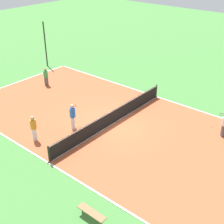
% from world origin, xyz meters
% --- Properties ---
extents(ground_plane, '(80.00, 80.00, 0.00)m').
position_xyz_m(ground_plane, '(0.00, 0.00, 0.00)').
color(ground_plane, '#47843D').
extents(court_surface, '(10.77, 21.29, 0.02)m').
position_xyz_m(court_surface, '(0.00, 0.00, 0.01)').
color(court_surface, '#B75633').
rests_on(court_surface, ground_plane).
extents(tennis_net, '(10.57, 0.10, 1.02)m').
position_xyz_m(tennis_net, '(0.00, 0.00, 0.54)').
color(tennis_net, black).
rests_on(tennis_net, court_surface).
extents(bench, '(0.36, 1.40, 0.45)m').
position_xyz_m(bench, '(-6.67, -4.46, 0.38)').
color(bench, olive).
rests_on(bench, ground_plane).
extents(player_far_green, '(0.42, 0.42, 1.48)m').
position_xyz_m(player_far_green, '(1.33, 8.17, 0.85)').
color(player_far_green, '#4C4C51').
rests_on(player_far_green, court_surface).
extents(player_near_blue, '(0.95, 0.82, 1.74)m').
position_xyz_m(player_near_blue, '(-2.03, 1.49, 1.03)').
color(player_near_blue, white).
rests_on(player_near_blue, court_surface).
extents(player_center_orange, '(0.48, 0.48, 1.64)m').
position_xyz_m(player_center_orange, '(-4.41, 2.30, 0.96)').
color(player_center_orange, white).
rests_on(player_center_orange, court_surface).
extents(tennis_ball_midcourt, '(0.07, 0.07, 0.07)m').
position_xyz_m(tennis_ball_midcourt, '(0.96, 2.50, 0.06)').
color(tennis_ball_midcourt, '#CCE033').
rests_on(tennis_ball_midcourt, court_surface).
extents(tennis_ball_near_net, '(0.07, 0.07, 0.07)m').
position_xyz_m(tennis_ball_near_net, '(3.89, -5.17, 0.06)').
color(tennis_ball_near_net, '#CCE033').
rests_on(tennis_ball_near_net, court_surface).
extents(fence_post_back_right, '(0.12, 0.12, 4.18)m').
position_xyz_m(fence_post_back_right, '(4.42, 11.80, 2.09)').
color(fence_post_back_right, black).
rests_on(fence_post_back_right, ground_plane).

